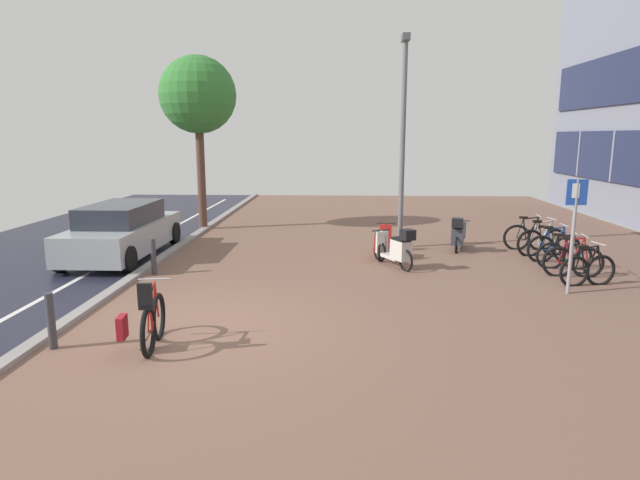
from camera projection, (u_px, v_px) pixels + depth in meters
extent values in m
cube|color=brown|center=(501.00, 334.00, 8.60)|extent=(14.40, 40.00, 0.05)
cube|color=gray|center=(63.00, 324.00, 8.89)|extent=(0.24, 40.00, 0.08)
cube|color=gray|center=(613.00, 156.00, 19.56)|extent=(0.10, 0.12, 1.86)
cube|color=gray|center=(579.00, 154.00, 22.35)|extent=(0.10, 0.12, 1.86)
torus|color=black|center=(148.00, 332.00, 7.67)|extent=(0.16, 0.75, 0.75)
torus|color=black|center=(158.00, 317.00, 8.34)|extent=(0.16, 0.75, 0.75)
cylinder|color=#A01D15|center=(154.00, 306.00, 8.02)|extent=(0.08, 0.33, 0.66)
cylinder|color=#A01D15|center=(151.00, 311.00, 7.83)|extent=(0.05, 0.15, 0.60)
cylinder|color=#A01D15|center=(152.00, 288.00, 7.91)|extent=(0.09, 0.41, 0.09)
cylinder|color=#A01D15|center=(150.00, 331.00, 7.80)|extent=(0.06, 0.26, 0.08)
cylinder|color=#A01D15|center=(148.00, 313.00, 7.70)|extent=(0.05, 0.18, 0.55)
cylinder|color=#A01D15|center=(157.00, 300.00, 8.22)|extent=(0.05, 0.15, 0.60)
cube|color=black|center=(148.00, 291.00, 7.71)|extent=(0.12, 0.23, 0.06)
cylinder|color=#ADADB2|center=(154.00, 279.00, 8.09)|extent=(0.48, 0.08, 0.02)
cube|color=black|center=(147.00, 304.00, 7.65)|extent=(0.23, 0.26, 0.10)
cube|color=black|center=(145.00, 294.00, 7.51)|extent=(0.21, 0.08, 0.32)
cube|color=maroon|center=(122.00, 327.00, 7.68)|extent=(0.13, 0.29, 0.34)
cylinder|color=black|center=(146.00, 340.00, 7.89)|extent=(0.19, 0.12, 0.29)
torus|color=black|center=(574.00, 272.00, 11.20)|extent=(0.68, 0.20, 0.68)
torus|color=black|center=(601.00, 271.00, 11.29)|extent=(0.68, 0.20, 0.68)
cylinder|color=black|center=(591.00, 260.00, 11.21)|extent=(0.30, 0.09, 0.60)
cylinder|color=black|center=(583.00, 261.00, 11.18)|extent=(0.14, 0.06, 0.55)
cylinder|color=black|center=(590.00, 247.00, 11.15)|extent=(0.37, 0.11, 0.08)
cylinder|color=black|center=(579.00, 273.00, 11.22)|extent=(0.24, 0.07, 0.07)
cylinder|color=black|center=(578.00, 260.00, 11.16)|extent=(0.16, 0.06, 0.50)
cylinder|color=black|center=(599.00, 258.00, 11.23)|extent=(0.14, 0.06, 0.55)
cube|color=black|center=(583.00, 247.00, 11.12)|extent=(0.23, 0.13, 0.06)
cylinder|color=#ADADB2|center=(599.00, 244.00, 11.16)|extent=(0.12, 0.48, 0.02)
torus|color=black|center=(558.00, 262.00, 11.99)|extent=(0.72, 0.12, 0.72)
torus|color=black|center=(588.00, 263.00, 11.92)|extent=(0.72, 0.12, 0.72)
cylinder|color=maroon|center=(577.00, 251.00, 11.90)|extent=(0.31, 0.06, 0.63)
cylinder|color=maroon|center=(568.00, 252.00, 11.92)|extent=(0.14, 0.05, 0.57)
cylinder|color=maroon|center=(576.00, 239.00, 11.85)|extent=(0.38, 0.06, 0.08)
cylinder|color=maroon|center=(564.00, 263.00, 11.98)|extent=(0.25, 0.05, 0.08)
cylinder|color=maroon|center=(562.00, 251.00, 11.93)|extent=(0.16, 0.04, 0.52)
cylinder|color=maroon|center=(586.00, 251.00, 11.87)|extent=(0.15, 0.04, 0.57)
cube|color=black|center=(567.00, 238.00, 11.87)|extent=(0.23, 0.11, 0.06)
cylinder|color=#ADADB2|center=(585.00, 236.00, 11.81)|extent=(0.06, 0.48, 0.02)
torus|color=black|center=(550.00, 256.00, 12.71)|extent=(0.67, 0.14, 0.67)
torus|color=black|center=(577.00, 257.00, 12.62)|extent=(0.67, 0.14, 0.67)
cylinder|color=black|center=(567.00, 247.00, 12.61)|extent=(0.30, 0.07, 0.59)
cylinder|color=black|center=(559.00, 247.00, 12.64)|extent=(0.14, 0.05, 0.53)
cylinder|color=black|center=(566.00, 236.00, 12.56)|extent=(0.37, 0.08, 0.08)
cylinder|color=black|center=(555.00, 257.00, 12.69)|extent=(0.24, 0.05, 0.07)
cylinder|color=black|center=(554.00, 246.00, 12.65)|extent=(0.16, 0.04, 0.49)
cylinder|color=black|center=(576.00, 246.00, 12.58)|extent=(0.14, 0.05, 0.53)
cube|color=black|center=(558.00, 235.00, 12.59)|extent=(0.23, 0.11, 0.06)
cylinder|color=#ADADB2|center=(575.00, 233.00, 12.52)|extent=(0.08, 0.48, 0.02)
torus|color=black|center=(541.00, 249.00, 13.37)|extent=(0.72, 0.10, 0.71)
torus|color=black|center=(567.00, 249.00, 13.36)|extent=(0.72, 0.10, 0.71)
cylinder|color=navy|center=(557.00, 239.00, 13.32)|extent=(0.32, 0.05, 0.63)
cylinder|color=navy|center=(549.00, 240.00, 13.32)|extent=(0.14, 0.04, 0.57)
cylinder|color=navy|center=(556.00, 228.00, 13.26)|extent=(0.40, 0.05, 0.08)
cylinder|color=navy|center=(546.00, 250.00, 13.37)|extent=(0.26, 0.04, 0.08)
cylinder|color=navy|center=(545.00, 239.00, 13.32)|extent=(0.17, 0.03, 0.52)
cylinder|color=navy|center=(566.00, 238.00, 13.31)|extent=(0.15, 0.04, 0.57)
cube|color=black|center=(548.00, 227.00, 13.26)|extent=(0.22, 0.10, 0.06)
cylinder|color=#ADADB2|center=(564.00, 225.00, 13.25)|extent=(0.04, 0.48, 0.02)
torus|color=black|center=(530.00, 243.00, 14.03)|extent=(0.75, 0.21, 0.75)
torus|color=black|center=(555.00, 243.00, 14.12)|extent=(0.75, 0.21, 0.75)
cylinder|color=#B2B5B4|center=(546.00, 233.00, 14.03)|extent=(0.34, 0.10, 0.66)
cylinder|color=#B2B5B4|center=(538.00, 234.00, 14.01)|extent=(0.15, 0.06, 0.60)
cylinder|color=#B2B5B4|center=(545.00, 222.00, 13.97)|extent=(0.42, 0.11, 0.09)
cylinder|color=#B2B5B4|center=(535.00, 244.00, 14.05)|extent=(0.27, 0.08, 0.08)
cylinder|color=#B2B5B4|center=(533.00, 233.00, 13.98)|extent=(0.18, 0.06, 0.55)
cylinder|color=#B2B5B4|center=(553.00, 232.00, 14.06)|extent=(0.16, 0.06, 0.60)
cube|color=black|center=(537.00, 221.00, 13.94)|extent=(0.23, 0.13, 0.06)
cylinder|color=#ADADB2|center=(552.00, 219.00, 13.98)|extent=(0.11, 0.48, 0.02)
torus|color=black|center=(517.00, 238.00, 14.83)|extent=(0.74, 0.13, 0.74)
torus|color=black|center=(541.00, 238.00, 14.75)|extent=(0.74, 0.13, 0.74)
cylinder|color=black|center=(532.00, 229.00, 14.73)|extent=(0.32, 0.06, 0.65)
cylinder|color=black|center=(525.00, 229.00, 14.76)|extent=(0.14, 0.05, 0.59)
cylinder|color=black|center=(531.00, 218.00, 14.68)|extent=(0.40, 0.07, 0.09)
cylinder|color=black|center=(521.00, 239.00, 14.82)|extent=(0.26, 0.05, 0.08)
cylinder|color=black|center=(520.00, 228.00, 14.77)|extent=(0.17, 0.04, 0.54)
cylinder|color=black|center=(540.00, 228.00, 14.70)|extent=(0.15, 0.04, 0.59)
cube|color=black|center=(524.00, 217.00, 14.70)|extent=(0.23, 0.11, 0.06)
cylinder|color=#ADADB2|center=(539.00, 216.00, 14.64)|extent=(0.06, 0.48, 0.02)
torus|color=black|center=(457.00, 245.00, 14.41)|extent=(0.18, 0.48, 0.49)
torus|color=black|center=(460.00, 237.00, 15.58)|extent=(0.18, 0.48, 0.49)
cube|color=#353C45|center=(458.00, 241.00, 15.00)|extent=(0.47, 0.76, 0.08)
cube|color=#353C45|center=(458.00, 236.00, 14.58)|extent=(0.44, 0.62, 0.46)
cube|color=black|center=(458.00, 227.00, 14.53)|extent=(0.39, 0.56, 0.06)
cylinder|color=#353C45|center=(460.00, 229.00, 15.51)|extent=(0.10, 0.13, 0.49)
cube|color=#353C45|center=(460.00, 230.00, 15.44)|extent=(0.33, 0.17, 0.48)
cylinder|color=black|center=(461.00, 221.00, 15.44)|extent=(0.51, 0.17, 0.03)
cube|color=black|center=(457.00, 223.00, 14.24)|extent=(0.35, 0.35, 0.24)
torus|color=black|center=(380.00, 251.00, 13.50)|extent=(0.15, 0.53, 0.53)
torus|color=black|center=(386.00, 242.00, 14.71)|extent=(0.15, 0.53, 0.53)
cube|color=red|center=(383.00, 247.00, 14.11)|extent=(0.41, 0.75, 0.08)
cube|color=red|center=(381.00, 242.00, 13.68)|extent=(0.40, 0.61, 0.44)
cube|color=black|center=(382.00, 233.00, 13.63)|extent=(0.35, 0.55, 0.06)
cylinder|color=red|center=(386.00, 233.00, 14.63)|extent=(0.09, 0.13, 0.53)
cube|color=red|center=(386.00, 234.00, 14.57)|extent=(0.33, 0.14, 0.53)
cylinder|color=black|center=(386.00, 223.00, 14.56)|extent=(0.52, 0.13, 0.03)
torus|color=black|center=(406.00, 261.00, 12.48)|extent=(0.30, 0.51, 0.55)
torus|color=black|center=(380.00, 251.00, 13.51)|extent=(0.30, 0.51, 0.55)
cube|color=silver|center=(392.00, 257.00, 13.00)|extent=(0.55, 0.70, 0.08)
cube|color=silver|center=(401.00, 250.00, 12.63)|extent=(0.50, 0.59, 0.47)
cube|color=black|center=(401.00, 239.00, 12.58)|extent=(0.45, 0.53, 0.06)
cylinder|color=silver|center=(380.00, 241.00, 13.43)|extent=(0.12, 0.14, 0.55)
cube|color=silver|center=(382.00, 242.00, 13.37)|extent=(0.32, 0.22, 0.54)
cylinder|color=black|center=(381.00, 230.00, 13.36)|extent=(0.47, 0.27, 0.03)
cube|color=black|center=(408.00, 235.00, 12.32)|extent=(0.38, 0.38, 0.24)
cube|color=#A0A6AA|center=(123.00, 236.00, 13.99)|extent=(1.70, 4.45, 0.71)
cube|color=#282D38|center=(121.00, 213.00, 13.84)|extent=(1.43, 2.56, 0.50)
cylinder|color=black|center=(120.00, 233.00, 15.74)|extent=(0.20, 0.62, 0.62)
cylinder|color=black|center=(174.00, 233.00, 15.68)|extent=(0.20, 0.62, 0.62)
cylinder|color=black|center=(60.00, 259.00, 12.39)|extent=(0.20, 0.62, 0.62)
cylinder|color=black|center=(128.00, 259.00, 12.33)|extent=(0.20, 0.62, 0.62)
cylinder|color=gray|center=(573.00, 237.00, 10.52)|extent=(0.07, 0.07, 2.29)
cube|color=#1D48AC|center=(577.00, 192.00, 10.34)|extent=(0.40, 0.02, 0.50)
cube|color=white|center=(576.00, 191.00, 10.32)|extent=(0.14, 0.01, 0.28)
cylinder|color=slate|center=(402.00, 149.00, 14.65)|extent=(0.14, 0.14, 5.54)
cube|color=#4C4C51|center=(406.00, 38.00, 14.09)|extent=(0.20, 0.52, 0.18)
cylinder|color=brown|center=(201.00, 176.00, 17.87)|extent=(0.27, 0.27, 3.55)
sphere|color=#357A32|center=(198.00, 95.00, 17.36)|extent=(2.50, 2.50, 2.50)
cylinder|color=#38383D|center=(51.00, 321.00, 7.87)|extent=(0.12, 0.12, 0.86)
cylinder|color=#38383D|center=(154.00, 257.00, 12.13)|extent=(0.12, 0.12, 0.82)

